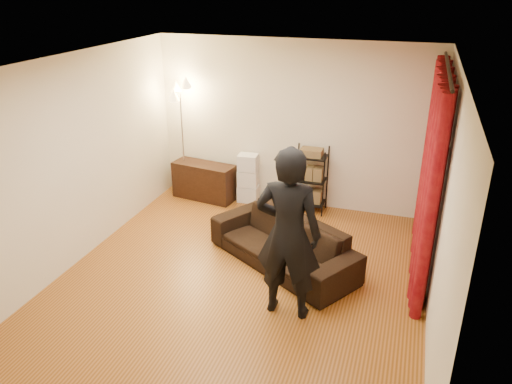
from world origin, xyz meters
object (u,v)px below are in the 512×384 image
(floor_lamp, at_px, (183,141))
(person, at_px, (288,234))
(media_cabinet, at_px, (204,181))
(storage_boxes, at_px, (248,178))
(wire_shelf, at_px, (310,180))
(sofa, at_px, (283,243))

(floor_lamp, bearing_deg, person, -46.50)
(media_cabinet, bearing_deg, person, -42.43)
(storage_boxes, xyz_separation_m, wire_shelf, (1.08, -0.03, 0.12))
(person, xyz_separation_m, wire_shelf, (-0.33, 2.73, -0.45))
(person, height_order, floor_lamp, floor_lamp)
(floor_lamp, bearing_deg, media_cabinet, -3.50)
(wire_shelf, relative_size, floor_lamp, 0.54)
(sofa, distance_m, wire_shelf, 1.76)
(storage_boxes, bearing_deg, sofa, -58.27)
(wire_shelf, distance_m, floor_lamp, 2.25)
(sofa, height_order, storage_boxes, storage_boxes)
(person, bearing_deg, sofa, -72.78)
(sofa, distance_m, person, 1.24)
(person, relative_size, storage_boxes, 2.37)
(person, height_order, media_cabinet, person)
(media_cabinet, height_order, storage_boxes, storage_boxes)
(storage_boxes, relative_size, floor_lamp, 0.42)
(wire_shelf, height_order, floor_lamp, floor_lamp)
(storage_boxes, bearing_deg, wire_shelf, -1.86)
(media_cabinet, distance_m, storage_boxes, 0.77)
(sofa, relative_size, media_cabinet, 1.98)
(sofa, xyz_separation_m, wire_shelf, (-0.02, 1.74, 0.23))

